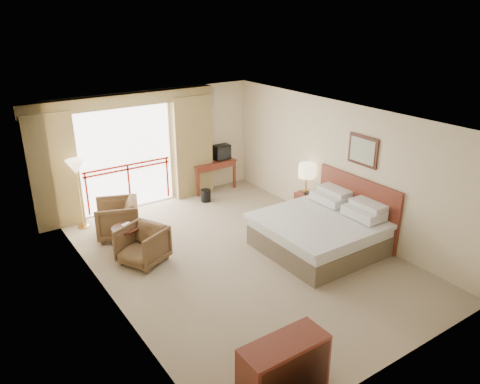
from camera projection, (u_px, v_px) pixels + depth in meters
floor at (240, 257)px, 8.92m from camera, size 7.00×7.00×0.00m
ceiling at (241, 118)px, 7.92m from camera, size 7.00×7.00×0.00m
wall_back at (158, 147)px, 11.11m from camera, size 5.00×0.00×5.00m
wall_front at (401, 278)px, 5.74m from camera, size 5.00×0.00×5.00m
wall_left at (105, 226)px, 7.11m from camera, size 0.00×7.00×7.00m
wall_right at (339, 167)px, 9.73m from camera, size 0.00×7.00×7.00m
balcony_door at (126, 159)px, 10.73m from camera, size 2.40×0.00×2.40m
balcony_railing at (128, 175)px, 10.86m from camera, size 2.09×0.03×1.02m
curtain_left at (53, 172)px, 9.75m from camera, size 1.00×0.26×2.50m
curtain_right at (192, 147)px, 11.48m from camera, size 1.00×0.26×2.50m
valance at (122, 101)px, 10.15m from camera, size 4.40×0.22×0.28m
hvac_vent at (204, 99)px, 11.40m from camera, size 0.50×0.04×0.50m
bed at (321, 231)px, 9.11m from camera, size 2.13×2.06×0.97m
headboard at (357, 207)px, 9.51m from camera, size 0.06×2.10×1.30m
framed_art at (363, 151)px, 9.07m from camera, size 0.04×0.72×0.60m
nightstand at (306, 204)px, 10.61m from camera, size 0.40×0.47×0.54m
table_lamp at (307, 171)px, 10.36m from camera, size 0.37×0.37×0.66m
phone at (310, 194)px, 10.35m from camera, size 0.20×0.16×0.08m
desk at (210, 167)px, 12.08m from camera, size 1.19×0.57×0.78m
tv at (221, 152)px, 12.06m from camera, size 0.42×0.34×0.38m
coffee_maker at (199, 158)px, 11.74m from camera, size 0.13×0.13×0.26m
cup at (205, 161)px, 11.82m from camera, size 0.08×0.08×0.09m
wastebasket at (206, 196)px, 11.43m from camera, size 0.26×0.26×0.30m
armchair_far at (119, 236)px, 9.76m from camera, size 1.10×1.09×0.78m
armchair_near at (144, 262)px, 8.75m from camera, size 1.03×1.02×0.71m
side_table at (126, 236)px, 8.89m from camera, size 0.52×0.52×0.57m
book at (125, 227)px, 8.82m from camera, size 0.24×0.27×0.02m
floor_lamp at (76, 170)px, 9.67m from camera, size 0.39×0.39×1.52m
dresser at (284, 368)px, 5.68m from camera, size 1.12×0.48×0.75m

